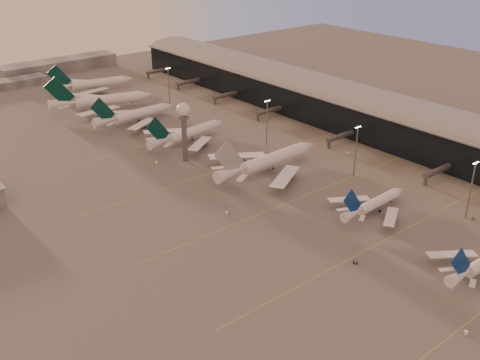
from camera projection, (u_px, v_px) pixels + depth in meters
ground at (374, 271)px, 191.00m from camera, size 700.00×700.00×0.00m
taxiway_markings at (315, 190)px, 247.37m from camera, size 180.00×185.25×0.02m
terminal at (341, 105)px, 325.56m from camera, size 57.00×362.00×23.04m
radar_tower at (184, 120)px, 268.73m from camera, size 6.40×6.40×31.10m
mast_a at (471, 187)px, 218.60m from camera, size 3.60×0.56×25.00m
mast_b at (356, 148)px, 255.26m from camera, size 3.60×0.56×25.00m
mast_c at (267, 120)px, 290.76m from camera, size 3.60×0.56×25.00m
mast_d at (169, 85)px, 352.41m from camera, size 3.60×0.56×25.00m
distant_horizon at (26, 73)px, 417.77m from camera, size 165.00×37.50×9.00m
narrowbody_mid at (374, 205)px, 227.57m from camera, size 40.49×32.30×15.82m
widebody_white at (268, 164)px, 264.34m from camera, size 63.79×51.04×22.42m
greentail_a at (189, 136)px, 299.59m from camera, size 53.35×42.84×19.42m
greentail_b at (135, 117)px, 327.51m from camera, size 54.61×44.01×19.83m
greentail_c at (102, 103)px, 350.00m from camera, size 63.24×50.38×23.54m
greentail_d at (93, 86)px, 387.14m from camera, size 57.54×46.06×21.08m
gsv_truck_a at (466, 330)px, 161.79m from camera, size 6.04×4.65×2.33m
gsv_catering_a at (474, 214)px, 222.75m from camera, size 6.21×4.76×4.67m
gsv_tug_mid at (355, 262)px, 194.92m from camera, size 3.66×3.70×0.93m
gsv_truck_b at (395, 188)px, 246.99m from camera, size 5.09×2.09×2.02m
gsv_truck_c at (227, 211)px, 227.19m from camera, size 5.19×5.90×2.35m
gsv_catering_b at (348, 151)px, 284.38m from camera, size 4.78×2.48×3.82m
gsv_tug_far at (222, 161)px, 276.35m from camera, size 2.92×3.65×0.91m
gsv_truck_d at (156, 161)px, 274.04m from camera, size 4.49×6.59×2.51m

